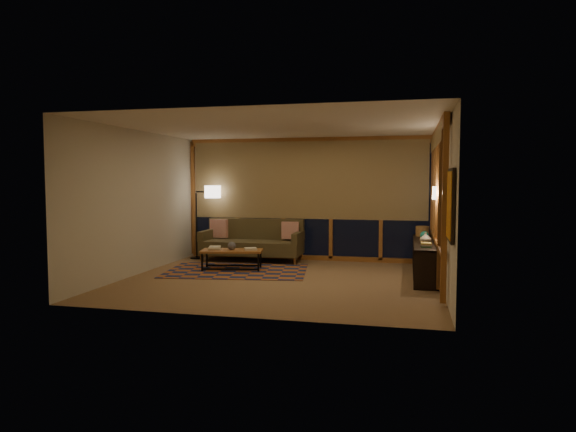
% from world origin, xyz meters
% --- Properties ---
extents(floor, '(5.50, 5.00, 0.01)m').
position_xyz_m(floor, '(0.00, 0.00, 0.00)').
color(floor, brown).
rests_on(floor, ground).
extents(ceiling, '(5.50, 5.00, 0.01)m').
position_xyz_m(ceiling, '(0.00, 0.00, 2.70)').
color(ceiling, beige).
rests_on(ceiling, walls).
extents(walls, '(5.51, 5.01, 2.70)m').
position_xyz_m(walls, '(0.00, 0.00, 1.35)').
color(walls, beige).
rests_on(walls, floor).
extents(window_wall_back, '(5.30, 0.16, 2.60)m').
position_xyz_m(window_wall_back, '(0.00, 2.43, 1.35)').
color(window_wall_back, '#9A572F').
rests_on(window_wall_back, walls).
extents(window_wall_right, '(0.16, 3.70, 2.60)m').
position_xyz_m(window_wall_right, '(2.68, 0.60, 1.35)').
color(window_wall_right, '#9A572F').
rests_on(window_wall_right, walls).
extents(wall_art, '(0.06, 0.74, 0.94)m').
position_xyz_m(wall_art, '(2.71, -1.85, 1.45)').
color(wall_art, red).
rests_on(wall_art, walls).
extents(wall_sconce, '(0.12, 0.18, 0.22)m').
position_xyz_m(wall_sconce, '(2.62, 0.45, 1.55)').
color(wall_sconce, white).
rests_on(wall_sconce, walls).
extents(sofa, '(2.19, 0.91, 0.89)m').
position_xyz_m(sofa, '(-1.14, 1.99, 0.45)').
color(sofa, '#42381E').
rests_on(sofa, floor).
extents(pillow_left, '(0.43, 0.19, 0.41)m').
position_xyz_m(pillow_left, '(-1.99, 2.23, 0.65)').
color(pillow_left, red).
rests_on(pillow_left, sofa).
extents(pillow_right, '(0.38, 0.16, 0.37)m').
position_xyz_m(pillow_right, '(-0.32, 2.15, 0.63)').
color(pillow_right, red).
rests_on(pillow_right, sofa).
extents(area_rug, '(2.91, 2.16, 0.01)m').
position_xyz_m(area_rug, '(-1.05, 0.71, 0.01)').
color(area_rug, '#A1541E').
rests_on(area_rug, floor).
extents(coffee_table, '(1.27, 0.76, 0.40)m').
position_xyz_m(coffee_table, '(-1.19, 0.83, 0.20)').
color(coffee_table, '#9A572F').
rests_on(coffee_table, floor).
extents(book_stack_a, '(0.30, 0.26, 0.07)m').
position_xyz_m(book_stack_a, '(-1.53, 0.76, 0.44)').
color(book_stack_a, '#EDE4C7').
rests_on(book_stack_a, coffee_table).
extents(book_stack_b, '(0.32, 0.29, 0.05)m').
position_xyz_m(book_stack_b, '(-0.82, 0.88, 0.42)').
color(book_stack_b, '#EDE4C7').
rests_on(book_stack_b, coffee_table).
extents(ceramic_pot, '(0.22, 0.22, 0.17)m').
position_xyz_m(ceramic_pot, '(-1.19, 0.82, 0.48)').
color(ceramic_pot, '#2B2B2B').
rests_on(ceramic_pot, coffee_table).
extents(floor_lamp, '(0.59, 0.42, 1.66)m').
position_xyz_m(floor_lamp, '(-2.47, 2.06, 0.83)').
color(floor_lamp, black).
rests_on(floor_lamp, floor).
extents(bookshelf, '(0.40, 2.58, 0.65)m').
position_xyz_m(bookshelf, '(2.49, 1.00, 0.32)').
color(bookshelf, black).
rests_on(bookshelf, floor).
extents(basket, '(0.30, 0.30, 0.20)m').
position_xyz_m(basket, '(2.47, 1.89, 0.75)').
color(basket, olive).
rests_on(basket, bookshelf).
extents(teal_bowl, '(0.19, 0.19, 0.16)m').
position_xyz_m(teal_bowl, '(2.49, 1.27, 0.73)').
color(teal_bowl, '#1A7A68').
rests_on(teal_bowl, bookshelf).
extents(vase, '(0.22, 0.22, 0.20)m').
position_xyz_m(vase, '(2.49, 0.60, 0.75)').
color(vase, tan).
rests_on(vase, bookshelf).
extents(shelf_book_stack, '(0.17, 0.23, 0.06)m').
position_xyz_m(shelf_book_stack, '(2.49, 0.18, 0.68)').
color(shelf_book_stack, '#EDE4C7').
rests_on(shelf_book_stack, bookshelf).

